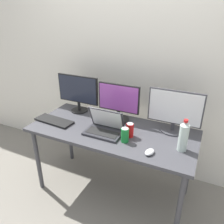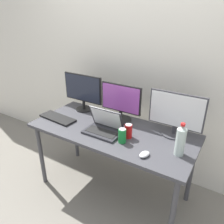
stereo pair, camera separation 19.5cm
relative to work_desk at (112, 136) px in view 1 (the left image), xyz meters
The scene contains 12 objects.
ground_plane 0.67m from the work_desk, ahead, with size 16.00×16.00×0.00m, color gray.
wall_back 0.86m from the work_desk, 90.00° to the left, with size 7.00×0.08×2.60m, color silver.
work_desk is the anchor object (origin of this frame).
monitor_left 0.62m from the work_desk, 156.28° to the left, with size 0.47×0.18×0.40m.
monitor_center 0.34m from the work_desk, 97.51° to the left, with size 0.42×0.22×0.38m.
monitor_right 0.62m from the work_desk, 22.92° to the left, with size 0.48×0.22×0.39m.
laptop_silver 0.15m from the work_desk, 116.36° to the right, with size 0.33×0.22×0.22m.
keyboard_main 0.60m from the work_desk, behind, with size 0.40×0.15×0.02m, color black.
mouse_by_keyboard 0.49m from the work_desk, 27.42° to the right, with size 0.06×0.10×0.03m, color silver.
water_bottle 0.67m from the work_desk, ahead, with size 0.07×0.07×0.27m.
soda_can_near_keyboard 0.24m from the work_desk, 12.49° to the right, with size 0.07×0.07×0.13m.
soda_can_by_laptop 0.27m from the work_desk, 36.82° to the right, with size 0.07×0.07×0.13m.
Camera 1 is at (0.76, -1.60, 1.74)m, focal length 35.00 mm.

